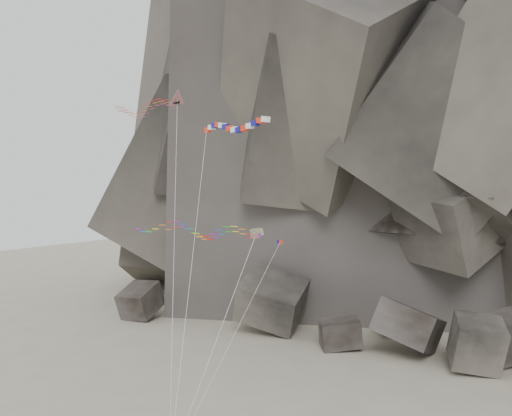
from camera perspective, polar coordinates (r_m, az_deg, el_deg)
The scene contains 6 objects.
headland at distance 117.73m, azimuth 17.85°, elevation 12.78°, with size 110.00×70.00×84.00m, color #5C554B, non-canonical shape.
boulder_field at distance 80.74m, azimuth 10.91°, elevation -10.98°, with size 71.89×16.08×9.46m.
delta_kite at distance 63.95m, azimuth -10.09°, elevation 8.73°, with size 19.72×14.57×27.95m.
banner_kite at distance 52.60m, azimuth -2.06°, elevation 7.10°, with size 8.85×12.48×24.41m.
parafoil_kite at distance 52.06m, azimuth -5.91°, elevation -1.90°, with size 13.19×8.23×16.10m.
pennant_kite at distance 48.93m, azimuth 0.29°, elevation -6.73°, with size 2.92×10.17×14.86m.
Camera 1 is at (32.12, -41.40, 21.52)m, focal length 45.00 mm.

